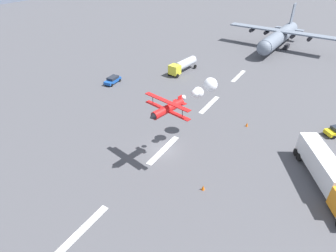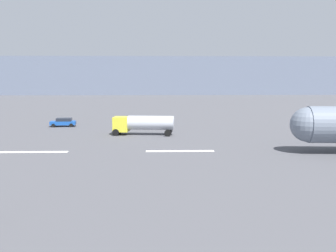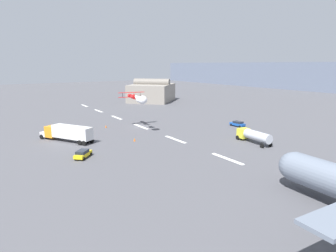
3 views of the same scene
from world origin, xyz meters
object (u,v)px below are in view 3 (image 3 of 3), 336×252
stunt_biplane_red (138,98)px  semi_truck_orange (67,132)px  fuel_tanker_truck (254,135)px  followme_car_yellow (83,154)px  airport_staff_sedan (238,124)px  traffic_cone_near (106,126)px  traffic_cone_far (135,140)px

stunt_biplane_red → semi_truck_orange: bearing=-87.1°
stunt_biplane_red → semi_truck_orange: stunt_biplane_red is taller
semi_truck_orange → fuel_tanker_truck: 42.36m
semi_truck_orange → followme_car_yellow: bearing=-3.4°
airport_staff_sedan → followme_car_yellow: bearing=-85.6°
followme_car_yellow → fuel_tanker_truck: bearing=73.0°
semi_truck_orange → traffic_cone_near: size_ratio=18.14×
followme_car_yellow → traffic_cone_near: bearing=149.2°
fuel_tanker_truck → traffic_cone_near: (-33.73, -21.66, -1.37)m
semi_truck_orange → traffic_cone_far: semi_truck_orange is taller
fuel_tanker_truck → airport_staff_sedan: 17.62m
followme_car_yellow → airport_staff_sedan: 45.72m
stunt_biplane_red → airport_staff_sedan: bearing=66.5°
semi_truck_orange → fuel_tanker_truck: size_ratio=1.47×
fuel_tanker_truck → followme_car_yellow: fuel_tanker_truck is taller
followme_car_yellow → traffic_cone_near: (-22.93, 13.66, -0.44)m
fuel_tanker_truck → followme_car_yellow: size_ratio=2.16×
traffic_cone_near → traffic_cone_far: size_ratio=1.00×
semi_truck_orange → followme_car_yellow: size_ratio=3.17×
traffic_cone_far → fuel_tanker_truck: bearing=53.4°
semi_truck_orange → traffic_cone_near: semi_truck_orange is taller
stunt_biplane_red → traffic_cone_near: stunt_biplane_red is taller
semi_truck_orange → fuel_tanker_truck: bearing=54.5°
traffic_cone_near → traffic_cone_far: bearing=-0.0°
stunt_biplane_red → fuel_tanker_truck: bearing=31.5°
airport_staff_sedan → fuel_tanker_truck: bearing=-35.7°
followme_car_yellow → stunt_biplane_red: bearing=126.9°
airport_staff_sedan → traffic_cone_near: airport_staff_sedan is taller
fuel_tanker_truck → traffic_cone_far: fuel_tanker_truck is taller
followme_car_yellow → traffic_cone_far: followme_car_yellow is taller
stunt_biplane_red → traffic_cone_far: stunt_biplane_red is taller
followme_car_yellow → airport_staff_sedan: (-3.48, 45.59, 0.00)m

